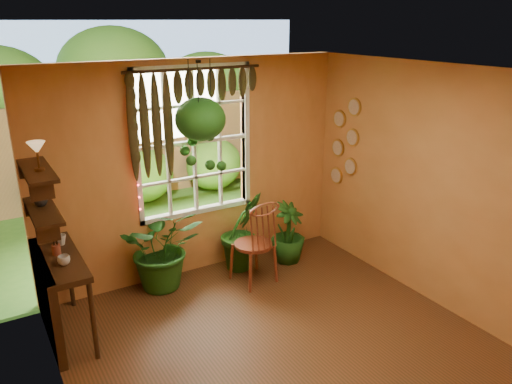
# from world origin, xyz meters

# --- Properties ---
(floor) EXTENTS (4.50, 4.50, 0.00)m
(floor) POSITION_xyz_m (0.00, 0.00, 0.00)
(floor) COLOR #5D301A
(floor) RESTS_ON ground
(ceiling) EXTENTS (4.50, 4.50, 0.00)m
(ceiling) POSITION_xyz_m (0.00, 0.00, 2.70)
(ceiling) COLOR white
(ceiling) RESTS_ON wall_back
(wall_back) EXTENTS (4.00, 0.00, 4.00)m
(wall_back) POSITION_xyz_m (0.00, 2.25, 1.35)
(wall_back) COLOR #D58D48
(wall_back) RESTS_ON floor
(wall_left) EXTENTS (0.00, 4.50, 4.50)m
(wall_left) POSITION_xyz_m (-2.00, 0.00, 1.35)
(wall_left) COLOR #D58D48
(wall_left) RESTS_ON floor
(wall_right) EXTENTS (0.00, 4.50, 4.50)m
(wall_right) POSITION_xyz_m (2.00, 0.00, 1.35)
(wall_right) COLOR #D58D48
(wall_right) RESTS_ON floor
(window) EXTENTS (1.52, 0.10, 1.86)m
(window) POSITION_xyz_m (0.00, 2.28, 1.70)
(window) COLOR white
(window) RESTS_ON wall_back
(valance_vine) EXTENTS (1.70, 0.12, 1.10)m
(valance_vine) POSITION_xyz_m (-0.08, 2.16, 2.28)
(valance_vine) COLOR #311A0D
(valance_vine) RESTS_ON window
(string_lights) EXTENTS (0.03, 0.03, 1.54)m
(string_lights) POSITION_xyz_m (-0.76, 2.19, 1.75)
(string_lights) COLOR #FF2633
(string_lights) RESTS_ON window
(wall_plates) EXTENTS (0.04, 0.32, 1.10)m
(wall_plates) POSITION_xyz_m (1.98, 1.79, 1.55)
(wall_plates) COLOR #EFE5C4
(wall_plates) RESTS_ON wall_right
(counter_ledge) EXTENTS (0.40, 1.20, 0.90)m
(counter_ledge) POSITION_xyz_m (-1.91, 1.60, 0.55)
(counter_ledge) COLOR #311A0D
(counter_ledge) RESTS_ON floor
(shelf_lower) EXTENTS (0.25, 0.90, 0.04)m
(shelf_lower) POSITION_xyz_m (-1.88, 1.60, 1.40)
(shelf_lower) COLOR #311A0D
(shelf_lower) RESTS_ON wall_left
(shelf_upper) EXTENTS (0.25, 0.90, 0.04)m
(shelf_upper) POSITION_xyz_m (-1.88, 1.60, 1.80)
(shelf_upper) COLOR #311A0D
(shelf_upper) RESTS_ON wall_left
(backyard) EXTENTS (14.00, 10.00, 12.00)m
(backyard) POSITION_xyz_m (0.24, 6.87, 1.28)
(backyard) COLOR #2A5819
(backyard) RESTS_ON ground
(windsor_chair) EXTENTS (0.52, 0.55, 1.26)m
(windsor_chair) POSITION_xyz_m (0.45, 1.56, 0.36)
(windsor_chair) COLOR brown
(windsor_chair) RESTS_ON floor
(potted_plant_left) EXTENTS (1.14, 1.05, 1.06)m
(potted_plant_left) POSITION_xyz_m (-0.57, 2.03, 0.53)
(potted_plant_left) COLOR #1C4412
(potted_plant_left) RESTS_ON floor
(potted_plant_mid) EXTENTS (0.60, 0.49, 1.05)m
(potted_plant_mid) POSITION_xyz_m (0.49, 1.97, 0.52)
(potted_plant_mid) COLOR #1C4412
(potted_plant_mid) RESTS_ON floor
(potted_plant_right) EXTENTS (0.61, 0.61, 0.82)m
(potted_plant_right) POSITION_xyz_m (1.12, 1.83, 0.41)
(potted_plant_right) COLOR #1C4412
(potted_plant_right) RESTS_ON floor
(hanging_basket) EXTENTS (0.59, 0.59, 1.31)m
(hanging_basket) POSITION_xyz_m (-0.04, 1.97, 1.96)
(hanging_basket) COLOR black
(hanging_basket) RESTS_ON ceiling
(cup_a) EXTENTS (0.15, 0.15, 0.09)m
(cup_a) POSITION_xyz_m (-1.78, 1.39, 0.95)
(cup_a) COLOR silver
(cup_a) RESTS_ON counter_ledge
(cup_b) EXTENTS (0.12, 0.12, 0.11)m
(cup_b) POSITION_xyz_m (-1.72, 1.87, 0.95)
(cup_b) COLOR beige
(cup_b) RESTS_ON counter_ledge
(brush_jar) EXTENTS (0.08, 0.08, 0.31)m
(brush_jar) POSITION_xyz_m (-1.80, 1.66, 1.02)
(brush_jar) COLOR #97412B
(brush_jar) RESTS_ON counter_ledge
(shelf_vase) EXTENTS (0.15, 0.15, 0.13)m
(shelf_vase) POSITION_xyz_m (-1.87, 1.71, 1.48)
(shelf_vase) COLOR #B2AD99
(shelf_vase) RESTS_ON shelf_lower
(tiffany_lamp) EXTENTS (0.16, 0.16, 0.27)m
(tiffany_lamp) POSITION_xyz_m (-1.86, 1.51, 2.02)
(tiffany_lamp) COLOR #543318
(tiffany_lamp) RESTS_ON shelf_upper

